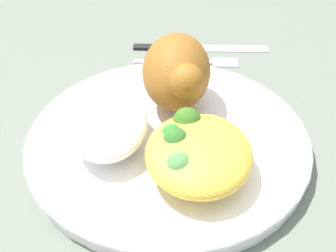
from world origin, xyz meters
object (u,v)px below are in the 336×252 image
at_px(fork, 192,61).
at_px(rice_pile, 110,125).
at_px(roasted_chicken, 177,72).
at_px(mac_cheese_with_broccoli, 197,151).
at_px(knife, 189,47).
at_px(plate, 168,141).

bearing_deg(fork, rice_pile, -23.27).
bearing_deg(roasted_chicken, fork, 172.00).
xyz_separation_m(roasted_chicken, rice_pile, (0.07, -0.06, -0.02)).
height_order(mac_cheese_with_broccoli, knife, mac_cheese_with_broccoli).
distance_m(plate, knife, 0.22).
bearing_deg(rice_pile, plate, 102.19).
xyz_separation_m(plate, fork, (-0.18, 0.02, -0.01)).
bearing_deg(fork, roasted_chicken, -8.00).
bearing_deg(rice_pile, knife, 161.46).
height_order(plate, rice_pile, rice_pile).
bearing_deg(knife, plate, -5.09).
distance_m(plate, mac_cheese_with_broccoli, 0.06).
bearing_deg(roasted_chicken, mac_cheese_with_broccoli, 11.77).
height_order(rice_pile, knife, rice_pile).
distance_m(roasted_chicken, rice_pile, 0.10).
height_order(plate, roasted_chicken, roasted_chicken).
relative_size(rice_pile, knife, 0.55).
xyz_separation_m(plate, roasted_chicken, (-0.06, 0.01, 0.05)).
bearing_deg(roasted_chicken, plate, -7.27).
xyz_separation_m(plate, knife, (-0.22, 0.02, -0.01)).
relative_size(rice_pile, fork, 0.74).
bearing_deg(plate, roasted_chicken, 172.73).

